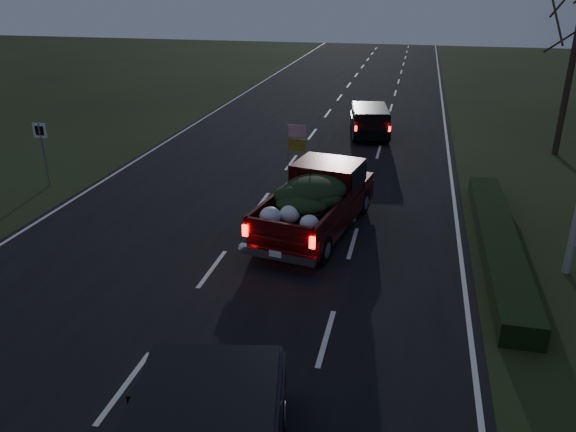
% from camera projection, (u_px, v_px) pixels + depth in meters
% --- Properties ---
extents(ground, '(120.00, 120.00, 0.00)m').
position_uv_depth(ground, '(212.00, 269.00, 15.52)').
color(ground, black).
rests_on(ground, ground).
extents(road_asphalt, '(14.00, 120.00, 0.02)m').
position_uv_depth(road_asphalt, '(212.00, 269.00, 15.51)').
color(road_asphalt, black).
rests_on(road_asphalt, ground).
extents(hedge_row, '(1.00, 10.00, 0.60)m').
position_uv_depth(hedge_row, '(498.00, 241.00, 16.49)').
color(hedge_row, black).
rests_on(hedge_row, ground).
extents(route_sign, '(0.55, 0.08, 2.50)m').
position_uv_depth(route_sign, '(42.00, 145.00, 21.11)').
color(route_sign, gray).
rests_on(route_sign, ground).
extents(pickup_truck, '(3.13, 5.99, 2.99)m').
position_uv_depth(pickup_truck, '(317.00, 197.00, 17.52)').
color(pickup_truck, '#3F0809').
rests_on(pickup_truck, ground).
extents(lead_suv, '(2.42, 4.46, 1.22)m').
position_uv_depth(lead_suv, '(370.00, 118.00, 28.32)').
color(lead_suv, black).
rests_on(lead_suv, ground).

